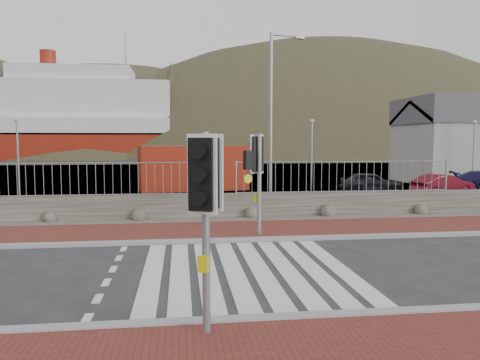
{
  "coord_description": "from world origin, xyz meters",
  "views": [
    {
      "loc": [
        -1.46,
        -10.15,
        2.91
      ],
      "look_at": [
        0.22,
        3.0,
        1.79
      ],
      "focal_mm": 35.0,
      "sensor_mm": 36.0,
      "label": 1
    }
  ],
  "objects": [
    {
      "name": "gravel_strip",
      "position": [
        0.0,
        6.5,
        0.03
      ],
      "size": [
        40.0,
        1.5,
        0.06
      ],
      "primitive_type": "cube",
      "color": "#59544C",
      "rests_on": "ground"
    },
    {
      "name": "water",
      "position": [
        0.0,
        62.9,
        0.0
      ],
      "size": [
        220.0,
        50.0,
        0.05
      ],
      "primitive_type": "cube",
      "color": "#3F4C54",
      "rests_on": "ground"
    },
    {
      "name": "streetlight",
      "position": [
        2.21,
        8.13,
        4.0
      ],
      "size": [
        1.48,
        0.56,
        7.11
      ],
      "rotation": [
        0.0,
        0.0,
        0.29
      ],
      "color": "gray",
      "rests_on": "ground"
    },
    {
      "name": "traffic_signal_near",
      "position": [
        -1.1,
        -3.42,
        2.19
      ],
      "size": [
        0.5,
        0.4,
        3.03
      ],
      "rotation": [
        0.0,
        0.0,
        -0.38
      ],
      "color": "gray",
      "rests_on": "ground"
    },
    {
      "name": "kerb_far",
      "position": [
        0.0,
        3.0,
        0.05
      ],
      "size": [
        40.0,
        0.25,
        0.12
      ],
      "primitive_type": "cube",
      "color": "gray",
      "rests_on": "ground"
    },
    {
      "name": "traffic_signal_far",
      "position": [
        0.84,
        3.6,
        2.25
      ],
      "size": [
        0.76,
        0.48,
        3.12
      ],
      "rotation": [
        0.0,
        0.0,
        3.52
      ],
      "color": "gray",
      "rests_on": "ground"
    },
    {
      "name": "car_b",
      "position": [
        12.2,
        12.72,
        0.57
      ],
      "size": [
        3.66,
        2.06,
        1.14
      ],
      "primitive_type": "imported",
      "rotation": [
        0.0,
        0.0,
        1.83
      ],
      "color": "#5C0D19",
      "rests_on": "ground"
    },
    {
      "name": "zebra_crossing",
      "position": [
        -0.0,
        0.0,
        0.01
      ],
      "size": [
        4.62,
        5.6,
        0.01
      ],
      "color": "silver",
      "rests_on": "ground"
    },
    {
      "name": "ferry",
      "position": [
        -24.65,
        67.9,
        5.36
      ],
      "size": [
        50.0,
        16.0,
        20.0
      ],
      "color": "maroon",
      "rests_on": "ground"
    },
    {
      "name": "railing",
      "position": [
        0.0,
        7.15,
        1.82
      ],
      "size": [
        18.07,
        0.07,
        1.22
      ],
      "color": "gray",
      "rests_on": "stone_wall"
    },
    {
      "name": "kerb_near",
      "position": [
        0.0,
        -3.0,
        0.05
      ],
      "size": [
        40.0,
        0.25,
        0.12
      ],
      "primitive_type": "cube",
      "color": "gray",
      "rests_on": "ground"
    },
    {
      "name": "hills_backdrop",
      "position": [
        6.74,
        87.9,
        -23.05
      ],
      "size": [
        254.0,
        90.0,
        100.0
      ],
      "color": "#2C2E1B",
      "rests_on": "ground"
    },
    {
      "name": "ground",
      "position": [
        0.0,
        0.0,
        0.0
      ],
      "size": [
        220.0,
        220.0,
        0.0
      ],
      "primitive_type": "plane",
      "color": "#28282B",
      "rests_on": "ground"
    },
    {
      "name": "stone_wall",
      "position": [
        0.0,
        7.3,
        0.45
      ],
      "size": [
        40.0,
        0.6,
        0.9
      ],
      "primitive_type": "cube",
      "color": "#47433A",
      "rests_on": "ground"
    },
    {
      "name": "car_a",
      "position": [
        9.01,
        14.5,
        0.59
      ],
      "size": [
        3.69,
        2.26,
        1.17
      ],
      "primitive_type": "imported",
      "rotation": [
        0.0,
        0.0,
        1.3
      ],
      "color": "black",
      "rests_on": "ground"
    },
    {
      "name": "sidewalk_far",
      "position": [
        0.0,
        4.5,
        0.04
      ],
      "size": [
        40.0,
        3.0,
        0.08
      ],
      "primitive_type": "cube",
      "color": "brown",
      "rests_on": "ground"
    },
    {
      "name": "shipping_container",
      "position": [
        -0.73,
        17.63,
        1.3
      ],
      "size": [
        6.56,
        3.57,
        2.59
      ],
      "primitive_type": "cube",
      "rotation": [
        0.0,
        0.0,
        0.16
      ],
      "color": "maroon",
      "rests_on": "ground"
    },
    {
      "name": "quay",
      "position": [
        0.0,
        27.9,
        0.0
      ],
      "size": [
        120.0,
        40.0,
        0.5
      ],
      "primitive_type": "cube",
      "color": "#4C4C4F",
      "rests_on": "ground"
    }
  ]
}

